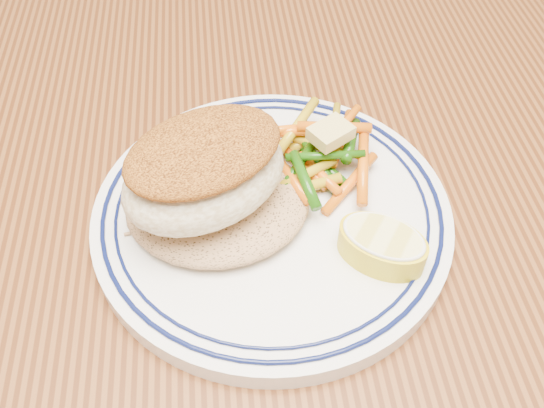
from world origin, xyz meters
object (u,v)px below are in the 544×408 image
Objects in this scene: vegetable_pile at (317,154)px; lemon_wedge at (382,245)px; dining_table at (299,262)px; fish_fillet at (204,170)px; rice_pilaf at (218,200)px; plate at (272,214)px.

lemon_wedge is (0.03, -0.08, -0.00)m from vegetable_pile.
dining_table is 14.47× the size of vegetable_pile.
dining_table is at bearing 27.05° from fish_fillet.
rice_pilaf is at bearing 153.90° from lemon_wedge.
fish_fillet is (-0.01, -0.00, 0.03)m from rice_pilaf.
plate is 0.08m from lemon_wedge.
plate is 3.32× the size of lemon_wedge.
lemon_wedge reaches higher than plate.
fish_fillet is at bearing -152.95° from dining_table.
vegetable_pile is at bearing 45.08° from plate.
fish_fillet is at bearing -145.83° from rice_pilaf.
rice_pilaf is (-0.06, -0.03, 0.12)m from dining_table.
plate is 0.05m from vegetable_pile.
plate is at bearing -134.92° from vegetable_pile.
dining_table is 0.17m from fish_fillet.
dining_table is at bearing 50.80° from plate.
fish_fillet is 0.12m from lemon_wedge.
dining_table is 6.16× the size of plate.
rice_pilaf is 0.11m from lemon_wedge.
lemon_wedge is at bearing -71.43° from vegetable_pile.
vegetable_pile reaches higher than lemon_wedge.
fish_fillet is at bearing -153.99° from vegetable_pile.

